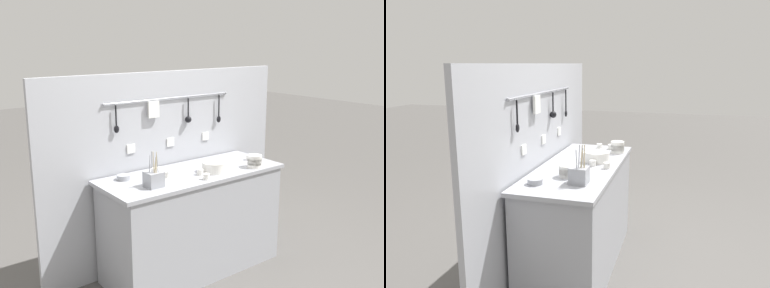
% 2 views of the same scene
% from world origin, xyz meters
% --- Properties ---
extents(ground_plane, '(20.00, 20.00, 0.00)m').
position_xyz_m(ground_plane, '(0.00, 0.00, 0.00)').
color(ground_plane, '#514F4C').
extents(counter, '(1.52, 0.59, 0.85)m').
position_xyz_m(counter, '(0.00, 0.00, 0.43)').
color(counter, '#9EA0A8').
rests_on(counter, ground).
extents(back_wall, '(2.32, 0.09, 1.63)m').
position_xyz_m(back_wall, '(-0.00, 0.33, 0.82)').
color(back_wall, '#A8AAB2').
rests_on(back_wall, ground).
extents(bowl_stack_wide_centre, '(0.12, 0.12, 0.10)m').
position_xyz_m(bowl_stack_wide_centre, '(0.49, -0.21, 0.90)').
color(bowl_stack_wide_centre, silver).
rests_on(bowl_stack_wide_centre, counter).
extents(bowl_stack_short_front, '(0.13, 0.13, 0.08)m').
position_xyz_m(bowl_stack_short_front, '(-0.31, 0.00, 0.89)').
color(bowl_stack_short_front, silver).
rests_on(bowl_stack_short_front, counter).
extents(plate_stack, '(0.20, 0.20, 0.08)m').
position_xyz_m(plate_stack, '(0.14, -0.10, 0.89)').
color(plate_stack, silver).
rests_on(plate_stack, counter).
extents(steel_mixing_bowl, '(0.10, 0.10, 0.04)m').
position_xyz_m(steel_mixing_bowl, '(-0.54, 0.16, 0.87)').
color(steel_mixing_bowl, '#93969E').
rests_on(steel_mixing_bowl, counter).
extents(cutlery_caddy, '(0.12, 0.12, 0.27)m').
position_xyz_m(cutlery_caddy, '(-0.44, -0.12, 0.91)').
color(cutlery_caddy, '#93969E').
rests_on(cutlery_caddy, counter).
extents(cup_centre, '(0.05, 0.05, 0.05)m').
position_xyz_m(cup_centre, '(0.62, -0.01, 0.87)').
color(cup_centre, silver).
rests_on(cup_centre, counter).
extents(cup_beside_plates, '(0.05, 0.05, 0.05)m').
position_xyz_m(cup_beside_plates, '(0.22, 0.02, 0.87)').
color(cup_beside_plates, silver).
rests_on(cup_beside_plates, counter).
extents(cup_mid_row, '(0.05, 0.05, 0.05)m').
position_xyz_m(cup_mid_row, '(-0.04, -0.22, 0.87)').
color(cup_mid_row, silver).
rests_on(cup_mid_row, counter).
extents(cup_edge_near, '(0.05, 0.05, 0.05)m').
position_xyz_m(cup_edge_near, '(0.62, -0.12, 0.87)').
color(cup_edge_near, silver).
rests_on(cup_edge_near, counter).
extents(cup_back_left, '(0.05, 0.05, 0.05)m').
position_xyz_m(cup_back_left, '(-0.00, -0.10, 0.87)').
color(cup_back_left, silver).
rests_on(cup_back_left, counter).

